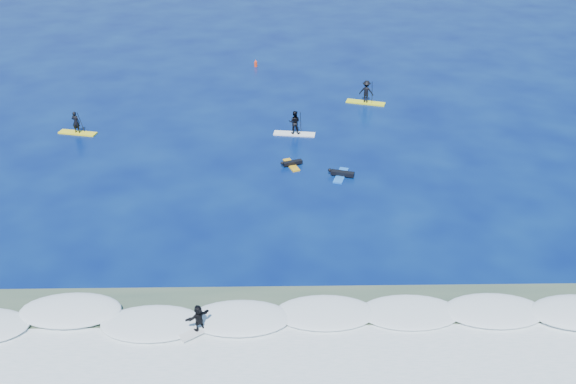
{
  "coord_description": "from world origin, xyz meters",
  "views": [
    {
      "loc": [
        -1.13,
        -33.29,
        19.79
      ],
      "look_at": [
        -0.57,
        1.17,
        0.6
      ],
      "focal_mm": 40.0,
      "sensor_mm": 36.0,
      "label": 1
    }
  ],
  "objects_px": {
    "prone_paddler_near": "(291,164)",
    "prone_paddler_far": "(341,174)",
    "sup_paddler_right": "(366,93)",
    "sup_paddler_left": "(77,126)",
    "wave_surfer": "(199,319)",
    "sup_paddler_center": "(294,124)",
    "marker_buoy": "(256,63)"
  },
  "relations": [
    {
      "from": "sup_paddler_left",
      "to": "prone_paddler_near",
      "type": "height_order",
      "value": "sup_paddler_left"
    },
    {
      "from": "sup_paddler_left",
      "to": "marker_buoy",
      "type": "xyz_separation_m",
      "value": [
        13.08,
        15.9,
        -0.32
      ]
    },
    {
      "from": "wave_surfer",
      "to": "sup_paddler_left",
      "type": "bearing_deg",
      "value": 80.93
    },
    {
      "from": "prone_paddler_near",
      "to": "prone_paddler_far",
      "type": "relative_size",
      "value": 0.88
    },
    {
      "from": "prone_paddler_near",
      "to": "marker_buoy",
      "type": "distance_m",
      "value": 21.8
    },
    {
      "from": "prone_paddler_near",
      "to": "prone_paddler_far",
      "type": "xyz_separation_m",
      "value": [
        3.27,
        -1.62,
        0.02
      ]
    },
    {
      "from": "sup_paddler_left",
      "to": "wave_surfer",
      "type": "xyz_separation_m",
      "value": [
        11.6,
        -22.55,
        0.16
      ]
    },
    {
      "from": "sup_paddler_right",
      "to": "prone_paddler_far",
      "type": "xyz_separation_m",
      "value": [
        -3.26,
        -13.26,
        -0.74
      ]
    },
    {
      "from": "prone_paddler_near",
      "to": "prone_paddler_far",
      "type": "distance_m",
      "value": 3.65
    },
    {
      "from": "sup_paddler_left",
      "to": "prone_paddler_near",
      "type": "relative_size",
      "value": 1.48
    },
    {
      "from": "sup_paddler_right",
      "to": "marker_buoy",
      "type": "height_order",
      "value": "sup_paddler_right"
    },
    {
      "from": "sup_paddler_left",
      "to": "marker_buoy",
      "type": "height_order",
      "value": "sup_paddler_left"
    },
    {
      "from": "sup_paddler_right",
      "to": "prone_paddler_near",
      "type": "distance_m",
      "value": 13.37
    },
    {
      "from": "sup_paddler_right",
      "to": "wave_surfer",
      "type": "xyz_separation_m",
      "value": [
        -11.05,
        -28.51,
        -0.09
      ]
    },
    {
      "from": "sup_paddler_right",
      "to": "sup_paddler_center",
      "type": "bearing_deg",
      "value": -116.56
    },
    {
      "from": "sup_paddler_right",
      "to": "prone_paddler_far",
      "type": "bearing_deg",
      "value": -86.34
    },
    {
      "from": "sup_paddler_left",
      "to": "sup_paddler_center",
      "type": "distance_m",
      "value": 16.47
    },
    {
      "from": "sup_paddler_center",
      "to": "prone_paddler_far",
      "type": "bearing_deg",
      "value": -58.55
    },
    {
      "from": "prone_paddler_far",
      "to": "wave_surfer",
      "type": "bearing_deg",
      "value": 170.26
    },
    {
      "from": "sup_paddler_center",
      "to": "sup_paddler_left",
      "type": "bearing_deg",
      "value": -173.24
    },
    {
      "from": "sup_paddler_left",
      "to": "sup_paddler_center",
      "type": "height_order",
      "value": "sup_paddler_center"
    },
    {
      "from": "sup_paddler_right",
      "to": "marker_buoy",
      "type": "distance_m",
      "value": 13.81
    },
    {
      "from": "prone_paddler_far",
      "to": "prone_paddler_near",
      "type": "bearing_deg",
      "value": 81.0
    },
    {
      "from": "prone_paddler_near",
      "to": "sup_paddler_right",
      "type": "bearing_deg",
      "value": -49.4
    },
    {
      "from": "sup_paddler_left",
      "to": "sup_paddler_right",
      "type": "distance_m",
      "value": 23.43
    },
    {
      "from": "sup_paddler_left",
      "to": "sup_paddler_right",
      "type": "relative_size",
      "value": 0.89
    },
    {
      "from": "marker_buoy",
      "to": "sup_paddler_right",
      "type": "bearing_deg",
      "value": -46.09
    },
    {
      "from": "prone_paddler_near",
      "to": "sup_paddler_center",
      "type": "bearing_deg",
      "value": -23.79
    },
    {
      "from": "sup_paddler_center",
      "to": "marker_buoy",
      "type": "bearing_deg",
      "value": 109.96
    },
    {
      "from": "sup_paddler_center",
      "to": "wave_surfer",
      "type": "height_order",
      "value": "sup_paddler_center"
    },
    {
      "from": "sup_paddler_right",
      "to": "prone_paddler_far",
      "type": "relative_size",
      "value": 1.45
    },
    {
      "from": "prone_paddler_near",
      "to": "sup_paddler_left",
      "type": "bearing_deg",
      "value": 50.47
    }
  ]
}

